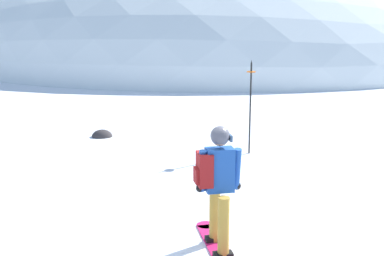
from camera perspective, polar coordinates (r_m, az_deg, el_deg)
name	(u,v)px	position (r m, az deg, el deg)	size (l,w,h in m)	color
ground_plane	(215,235)	(7.26, 2.72, -12.27)	(300.00, 300.00, 0.00)	white
ridge_peak_main	(219,58)	(35.66, 3.12, 8.04)	(35.11, 31.60, 14.99)	white
snowboarder_main	(217,186)	(6.48, 2.92, -6.67)	(0.64, 1.84, 1.71)	#D11E5B
piste_marker_near	(250,101)	(11.07, 6.77, 3.09)	(0.20, 0.20, 2.12)	black
rock_dark	(102,137)	(12.99, -10.36, -0.99)	(0.53, 0.45, 0.37)	#383333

